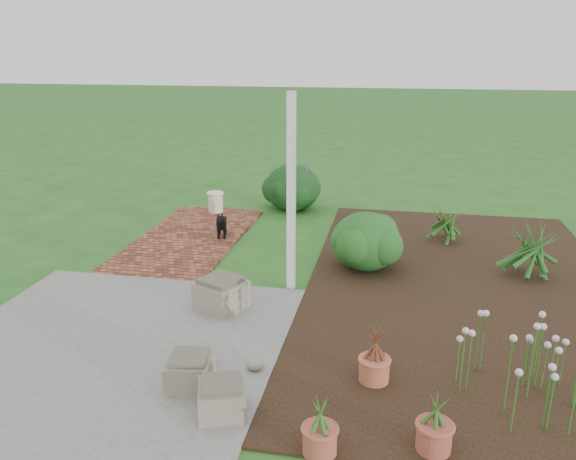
% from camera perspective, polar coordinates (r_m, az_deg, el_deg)
% --- Properties ---
extents(ground, '(80.00, 80.00, 0.00)m').
position_cam_1_polar(ground, '(7.29, -2.16, -6.10)').
color(ground, '#225F1E').
rests_on(ground, ground).
extents(concrete_patio, '(3.50, 3.50, 0.04)m').
position_cam_1_polar(concrete_patio, '(6.23, -17.49, -11.19)').
color(concrete_patio, slate).
rests_on(concrete_patio, ground).
extents(brick_path, '(1.60, 3.50, 0.04)m').
position_cam_1_polar(brick_path, '(9.32, -9.91, -0.78)').
color(brick_path, '#5B271D').
rests_on(brick_path, ground).
extents(garden_bed, '(4.00, 7.00, 0.03)m').
position_cam_1_polar(garden_bed, '(7.63, 17.44, -5.70)').
color(garden_bed, black).
rests_on(garden_bed, ground).
extents(veranda_post, '(0.10, 0.10, 2.50)m').
position_cam_1_polar(veranda_post, '(6.91, 0.33, 3.54)').
color(veranda_post, white).
rests_on(veranda_post, ground).
extents(stone_trough_near, '(0.49, 0.49, 0.26)m').
position_cam_1_polar(stone_trough_near, '(4.94, -6.73, -16.72)').
color(stone_trough_near, gray).
rests_on(stone_trough_near, concrete_patio).
extents(stone_trough_mid, '(0.45, 0.45, 0.26)m').
position_cam_1_polar(stone_trough_mid, '(5.32, -9.91, -14.05)').
color(stone_trough_mid, '#756D58').
rests_on(stone_trough_mid, concrete_patio).
extents(stone_trough_far, '(0.65, 0.65, 0.33)m').
position_cam_1_polar(stone_trough_far, '(6.70, -6.80, -6.58)').
color(stone_trough_far, '#716B58').
rests_on(stone_trough_far, concrete_patio).
extents(black_dog, '(0.22, 0.47, 0.41)m').
position_cam_1_polar(black_dog, '(9.13, -6.78, 0.70)').
color(black_dog, black).
rests_on(black_dog, brick_path).
extents(cream_ceramic_urn, '(0.32, 0.32, 0.37)m').
position_cam_1_polar(cream_ceramic_urn, '(10.63, -7.37, 2.82)').
color(cream_ceramic_urn, beige).
rests_on(cream_ceramic_urn, brick_path).
extents(evergreen_shrub, '(1.05, 1.05, 0.82)m').
position_cam_1_polar(evergreen_shrub, '(7.88, 7.92, -0.97)').
color(evergreen_shrub, '#154011').
rests_on(evergreen_shrub, garden_bed).
extents(agapanthus_clump_back, '(1.09, 1.09, 0.90)m').
position_cam_1_polar(agapanthus_clump_back, '(8.17, 23.44, -1.31)').
color(agapanthus_clump_back, '#15390E').
rests_on(agapanthus_clump_back, garden_bed).
extents(agapanthus_clump_front, '(1.00, 1.00, 0.68)m').
position_cam_1_polar(agapanthus_clump_front, '(9.27, 15.70, 0.99)').
color(agapanthus_clump_front, '#16380C').
rests_on(agapanthus_clump_front, garden_bed).
extents(pink_flower_patch, '(1.23, 1.23, 0.71)m').
position_cam_1_polar(pink_flower_patch, '(5.32, 22.54, -12.59)').
color(pink_flower_patch, '#113D0F').
rests_on(pink_flower_patch, garden_bed).
extents(terracotta_pot_bronze, '(0.34, 0.34, 0.23)m').
position_cam_1_polar(terracotta_pot_bronze, '(5.40, 8.74, -13.81)').
color(terracotta_pot_bronze, '#B85D3E').
rests_on(terracotta_pot_bronze, garden_bed).
extents(terracotta_pot_small_left, '(0.34, 0.34, 0.22)m').
position_cam_1_polar(terracotta_pot_small_left, '(4.70, 14.62, -19.66)').
color(terracotta_pot_small_left, '#B14A3C').
rests_on(terracotta_pot_small_left, garden_bed).
extents(terracotta_pot_small_right, '(0.28, 0.28, 0.22)m').
position_cam_1_polar(terracotta_pot_small_right, '(4.55, 3.24, -20.54)').
color(terracotta_pot_small_right, '#B34C3C').
rests_on(terracotta_pot_small_right, garden_bed).
extents(purple_flowering_bush, '(1.32, 1.32, 0.90)m').
position_cam_1_polar(purple_flowering_bush, '(10.80, 0.46, 4.44)').
color(purple_flowering_bush, black).
rests_on(purple_flowering_bush, ground).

